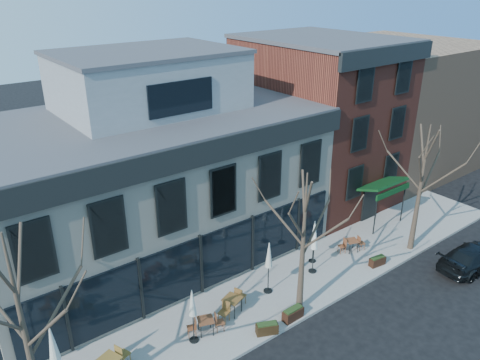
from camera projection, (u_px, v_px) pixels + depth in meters
ground at (201, 295)px, 23.45m from camera, size 120.00×120.00×0.00m
sidewalk_front at (278, 291)px, 23.68m from camera, size 33.50×4.70×0.15m
corner_building at (148, 177)px, 25.29m from camera, size 18.39×10.39×11.10m
red_brick_building at (317, 120)px, 32.09m from camera, size 8.20×11.78×11.18m
bg_building at (392, 104)px, 38.68m from camera, size 12.00×12.00×10.00m
tree_corner at (27, 338)px, 14.68m from camera, size 3.93×3.98×7.92m
tree_mid at (303, 243)px, 20.79m from camera, size 3.50×3.55×7.04m
tree_right at (420, 188)px, 25.73m from camera, size 3.72×3.77×7.48m
parked_sedan at (474, 257)px, 25.44m from camera, size 4.81×2.27×1.36m
cafe_set_2 at (206, 324)px, 20.59m from camera, size 1.74×1.01×0.90m
cafe_set_3 at (232, 304)px, 21.80m from camera, size 1.98×1.13×1.02m
cafe_set_5 at (352, 244)px, 26.79m from camera, size 1.69×0.98×0.87m
umbrella_0 at (53, 347)px, 16.93m from camera, size 0.50×0.50×3.11m
umbrella_1 at (192, 305)px, 19.57m from camera, size 0.43×0.43×2.67m
umbrella_2 at (269, 258)px, 22.71m from camera, size 0.45×0.45×2.83m
umbrella_3 at (315, 240)px, 24.32m from camera, size 0.44×0.44×2.74m
umbrella_4 at (314, 233)px, 25.28m from camera, size 0.41×0.41×2.53m
planter_1 at (267, 328)px, 20.64m from camera, size 1.05×0.77×0.55m
planter_2 at (293, 314)px, 21.51m from camera, size 1.05×0.43×0.59m
planter_3 at (377, 261)px, 25.54m from camera, size 0.99×0.51×0.53m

